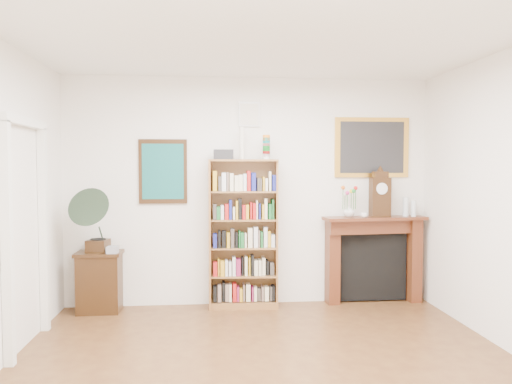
# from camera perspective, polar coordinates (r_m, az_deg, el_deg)

# --- Properties ---
(room) EXTENTS (4.51, 5.01, 2.81)m
(room) POSITION_cam_1_polar(r_m,az_deg,el_deg) (3.70, 2.27, -1.95)
(room) COLOR #4C2917
(room) RESTS_ON ground
(door_casing) EXTENTS (0.08, 1.02, 2.17)m
(door_casing) POSITION_cam_1_polar(r_m,az_deg,el_deg) (5.17, -24.74, -2.35)
(door_casing) COLOR white
(door_casing) RESTS_ON left_wall
(teal_poster) EXTENTS (0.58, 0.04, 0.78)m
(teal_poster) POSITION_cam_1_polar(r_m,az_deg,el_deg) (6.16, -10.58, 2.32)
(teal_poster) COLOR black
(teal_poster) RESTS_ON back_wall
(small_picture) EXTENTS (0.26, 0.04, 0.30)m
(small_picture) POSITION_cam_1_polar(r_m,az_deg,el_deg) (6.18, -0.79, 8.87)
(small_picture) COLOR white
(small_picture) RESTS_ON back_wall
(gilt_painting) EXTENTS (0.95, 0.04, 0.75)m
(gilt_painting) POSITION_cam_1_polar(r_m,az_deg,el_deg) (6.46, 13.10, 4.98)
(gilt_painting) COLOR gold
(gilt_painting) RESTS_ON back_wall
(bookshelf) EXTENTS (0.84, 0.34, 2.07)m
(bookshelf) POSITION_cam_1_polar(r_m,az_deg,el_deg) (6.04, -1.42, -3.80)
(bookshelf) COLOR brown
(bookshelf) RESTS_ON floor
(side_cabinet) EXTENTS (0.52, 0.38, 0.71)m
(side_cabinet) POSITION_cam_1_polar(r_m,az_deg,el_deg) (6.23, -17.44, -9.76)
(side_cabinet) COLOR black
(side_cabinet) RESTS_ON floor
(fireplace) EXTENTS (1.31, 0.42, 1.09)m
(fireplace) POSITION_cam_1_polar(r_m,az_deg,el_deg) (6.48, 13.23, -6.69)
(fireplace) COLOR #4D2712
(fireplace) RESTS_ON floor
(gramophone) EXTENTS (0.54, 0.64, 0.76)m
(gramophone) POSITION_cam_1_polar(r_m,az_deg,el_deg) (6.00, -17.92, -2.68)
(gramophone) COLOR black
(gramophone) RESTS_ON side_cabinet
(cd_stack) EXTENTS (0.13, 0.13, 0.08)m
(cd_stack) POSITION_cam_1_polar(r_m,az_deg,el_deg) (6.01, -16.08, -6.37)
(cd_stack) COLOR #B9BAC6
(cd_stack) RESTS_ON side_cabinet
(mantel_clock) EXTENTS (0.25, 0.16, 0.56)m
(mantel_clock) POSITION_cam_1_polar(r_m,az_deg,el_deg) (6.37, 13.98, -0.33)
(mantel_clock) COLOR black
(mantel_clock) RESTS_ON fireplace
(flower_vase) EXTENTS (0.15, 0.15, 0.15)m
(flower_vase) POSITION_cam_1_polar(r_m,az_deg,el_deg) (6.28, 10.60, -2.15)
(flower_vase) COLOR silver
(flower_vase) RESTS_ON fireplace
(teacup) EXTENTS (0.09, 0.09, 0.06)m
(teacup) POSITION_cam_1_polar(r_m,az_deg,el_deg) (6.25, 12.26, -2.59)
(teacup) COLOR white
(teacup) RESTS_ON fireplace
(bottle_left) EXTENTS (0.07, 0.07, 0.24)m
(bottle_left) POSITION_cam_1_polar(r_m,az_deg,el_deg) (6.52, 16.73, -1.62)
(bottle_left) COLOR silver
(bottle_left) RESTS_ON fireplace
(bottle_right) EXTENTS (0.06, 0.06, 0.20)m
(bottle_right) POSITION_cam_1_polar(r_m,az_deg,el_deg) (6.53, 17.58, -1.81)
(bottle_right) COLOR silver
(bottle_right) RESTS_ON fireplace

